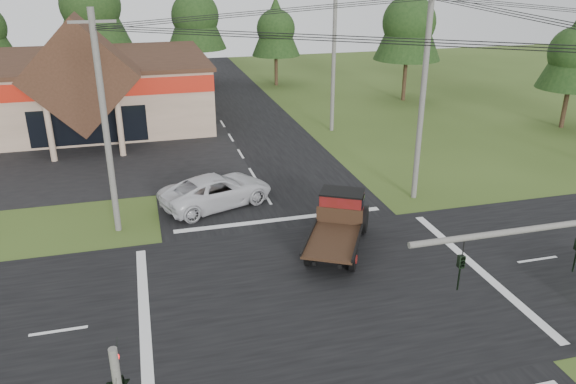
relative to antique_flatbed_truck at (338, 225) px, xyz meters
name	(u,v)px	position (x,y,z in m)	size (l,w,h in m)	color
ground	(323,292)	(-1.74, -3.29, -1.23)	(120.00, 120.00, 0.00)	#364B1A
road_ns	(323,292)	(-1.74, -3.29, -1.22)	(12.00, 120.00, 0.02)	black
road_ew	(323,292)	(-1.74, -3.29, -1.22)	(120.00, 12.00, 0.02)	black
parking_apron	(24,167)	(-15.74, 15.71, -1.22)	(28.00, 14.00, 0.02)	black
cvs_building	(16,92)	(-17.44, 26.28, 1.55)	(30.40, 18.20, 9.19)	gray
traffic_signal_corner	(117,375)	(-9.24, -10.61, 2.29)	(0.53, 2.48, 4.40)	#595651
utility_pole_nw	(105,124)	(-9.74, 4.71, 4.16)	(2.00, 0.30, 10.50)	#595651
utility_pole_ne	(423,93)	(6.26, 4.71, 4.66)	(2.00, 0.30, 11.50)	#595651
utility_pole_n	(334,56)	(6.26, 18.71, 4.51)	(2.00, 0.30, 11.20)	#595651
tree_row_c	(90,2)	(-11.74, 37.71, 7.49)	(7.28, 7.28, 13.13)	#332316
tree_row_d	(195,13)	(-1.74, 38.71, 6.15)	(6.16, 6.16, 11.11)	#332316
tree_row_e	(276,27)	(6.26, 36.71, 4.80)	(5.04, 5.04, 9.09)	#332316
tree_side_ne	(409,20)	(16.26, 26.71, 6.15)	(6.16, 6.16, 11.11)	#332316
tree_side_e_near	(576,50)	(24.26, 14.71, 4.80)	(5.04, 5.04, 9.09)	#332316
antique_flatbed_truck	(338,225)	(0.00, 0.00, 0.00)	(2.25, 5.88, 2.46)	#55130C
white_pickup	(217,191)	(-4.56, 6.48, -0.38)	(2.82, 6.11, 1.70)	silver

